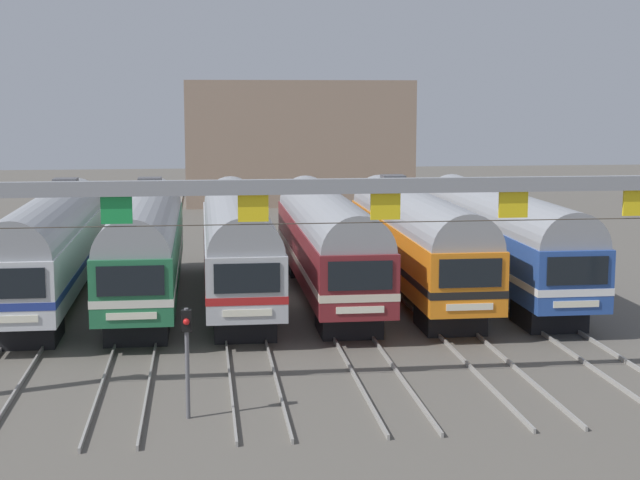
# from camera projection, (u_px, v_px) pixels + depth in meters

# --- Properties ---
(ground_plane) EXTENTS (160.00, 160.00, 0.00)m
(ground_plane) POSITION_uv_depth(u_px,v_px,m) (283.00, 299.00, 42.69)
(ground_plane) COLOR #5B564F
(track_bed) EXTENTS (21.24, 70.00, 0.15)m
(track_bed) POSITION_uv_depth(u_px,v_px,m) (259.00, 241.00, 59.37)
(track_bed) COLOR gray
(track_bed) RESTS_ON ground
(commuter_train_silver) EXTENTS (2.88, 18.06, 5.05)m
(commuter_train_silver) POSITION_uv_depth(u_px,v_px,m) (51.00, 244.00, 41.10)
(commuter_train_silver) COLOR silver
(commuter_train_silver) RESTS_ON ground
(commuter_train_green) EXTENTS (2.88, 18.06, 5.05)m
(commuter_train_green) POSITION_uv_depth(u_px,v_px,m) (145.00, 242.00, 41.58)
(commuter_train_green) COLOR #236B42
(commuter_train_green) RESTS_ON ground
(commuter_train_stainless) EXTENTS (2.88, 18.06, 4.77)m
(commuter_train_stainless) POSITION_uv_depth(u_px,v_px,m) (237.00, 240.00, 42.05)
(commuter_train_stainless) COLOR #B2B5BA
(commuter_train_stainless) RESTS_ON ground
(commuter_train_maroon) EXTENTS (2.88, 18.06, 4.77)m
(commuter_train_maroon) POSITION_uv_depth(u_px,v_px,m) (327.00, 239.00, 42.53)
(commuter_train_maroon) COLOR maroon
(commuter_train_maroon) RESTS_ON ground
(commuter_train_orange) EXTENTS (2.88, 18.06, 5.05)m
(commuter_train_orange) POSITION_uv_depth(u_px,v_px,m) (415.00, 237.00, 43.01)
(commuter_train_orange) COLOR orange
(commuter_train_orange) RESTS_ON ground
(commuter_train_blue) EXTENTS (2.88, 18.06, 4.77)m
(commuter_train_blue) POSITION_uv_depth(u_px,v_px,m) (501.00, 236.00, 43.48)
(commuter_train_blue) COLOR #284C9E
(commuter_train_blue) RESTS_ON ground
(catenary_gantry) EXTENTS (24.97, 0.44, 6.97)m
(catenary_gantry) POSITION_uv_depth(u_px,v_px,m) (320.00, 217.00, 28.65)
(catenary_gantry) COLOR gray
(catenary_gantry) RESTS_ON ground
(yard_signal_mast) EXTENTS (0.28, 0.35, 3.14)m
(yard_signal_mast) POSITION_uv_depth(u_px,v_px,m) (187.00, 342.00, 26.59)
(yard_signal_mast) COLOR #59595E
(yard_signal_mast) RESTS_ON ground
(maintenance_building) EXTENTS (18.59, 10.00, 10.18)m
(maintenance_building) POSITION_uv_depth(u_px,v_px,m) (296.00, 142.00, 82.11)
(maintenance_building) COLOR gray
(maintenance_building) RESTS_ON ground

